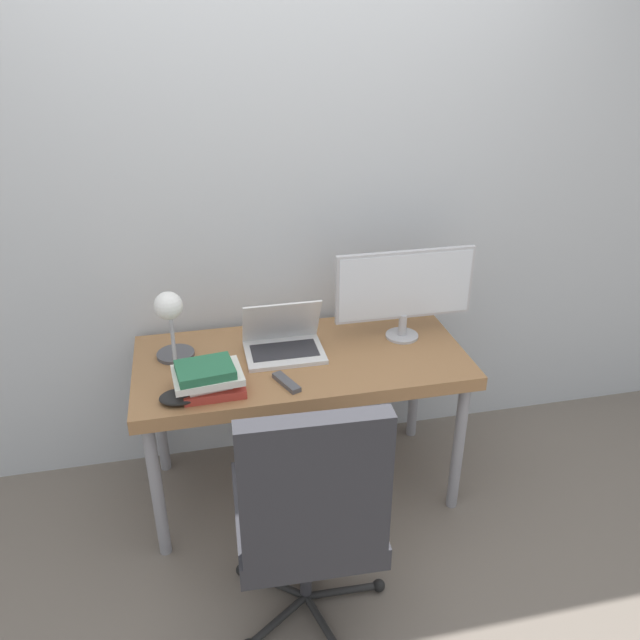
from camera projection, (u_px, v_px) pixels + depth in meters
name	position (u px, v px, depth m)	size (l,w,h in m)	color
ground_plane	(318.00, 537.00, 2.69)	(12.00, 12.00, 0.00)	#70665B
wall_back	(282.00, 196.00, 2.74)	(8.00, 0.05, 2.60)	silver
desk	(301.00, 369.00, 2.69)	(1.40, 0.66, 0.71)	#996B42
laptop	(283.00, 342.00, 2.67)	(0.33, 0.25, 0.24)	silver
monitor	(405.00, 288.00, 2.70)	(0.62, 0.15, 0.41)	#B7B7BC
desk_lamp	(170.00, 318.00, 2.46)	(0.16, 0.27, 0.35)	#4C4C51
office_chair	(309.00, 509.00, 2.07)	(0.58, 0.60, 1.02)	black
book_stack	(209.00, 378.00, 2.38)	(0.28, 0.22, 0.12)	#B2382D
tv_remote	(286.00, 382.00, 2.45)	(0.10, 0.16, 0.02)	#4C4C51
game_controller	(180.00, 397.00, 2.34)	(0.15, 0.11, 0.04)	black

